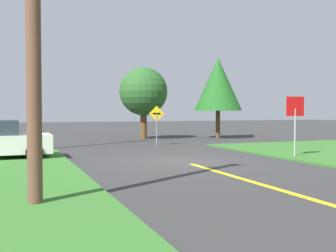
{
  "coord_description": "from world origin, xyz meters",
  "views": [
    {
      "loc": [
        -6.27,
        -14.64,
        1.98
      ],
      "look_at": [
        1.06,
        4.09,
        1.24
      ],
      "focal_mm": 43.04,
      "sensor_mm": 36.0,
      "label": 1
    }
  ],
  "objects": [
    {
      "name": "utility_pole_mid",
      "position": [
        -5.3,
        6.79,
        4.48
      ],
      "size": [
        1.79,
        0.43,
        8.68
      ],
      "color": "brown",
      "rests_on": "ground"
    },
    {
      "name": "lane_stripe_center",
      "position": [
        0.0,
        -8.0,
        0.01
      ],
      "size": [
        0.2,
        14.0,
        0.01
      ],
      "primitive_type": "cube",
      "color": "yellow",
      "rests_on": "ground"
    },
    {
      "name": "ground_plane",
      "position": [
        0.0,
        0.0,
        0.0
      ],
      "size": [
        120.0,
        120.0,
        0.0
      ],
      "primitive_type": "plane",
      "color": "#323232"
    },
    {
      "name": "stop_sign",
      "position": [
        4.92,
        -0.78,
        1.85
      ],
      "size": [
        0.82,
        0.14,
        2.6
      ],
      "rotation": [
        0.0,
        0.0,
        3.02
      ],
      "color": "#9EA0A8",
      "rests_on": "ground"
    },
    {
      "name": "direction_sign",
      "position": [
        1.59,
        7.24,
        1.42
      ],
      "size": [
        0.9,
        0.17,
        2.29
      ],
      "color": "slate",
      "rests_on": "ground"
    },
    {
      "name": "pine_tree_center",
      "position": [
        7.89,
        11.5,
        3.93
      ],
      "size": [
        3.5,
        3.5,
        5.87
      ],
      "color": "brown",
      "rests_on": "ground"
    },
    {
      "name": "oak_tree_left",
      "position": [
        2.51,
        12.57,
        3.36
      ],
      "size": [
        3.41,
        3.41,
        5.09
      ],
      "color": "brown",
      "rests_on": "ground"
    }
  ]
}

